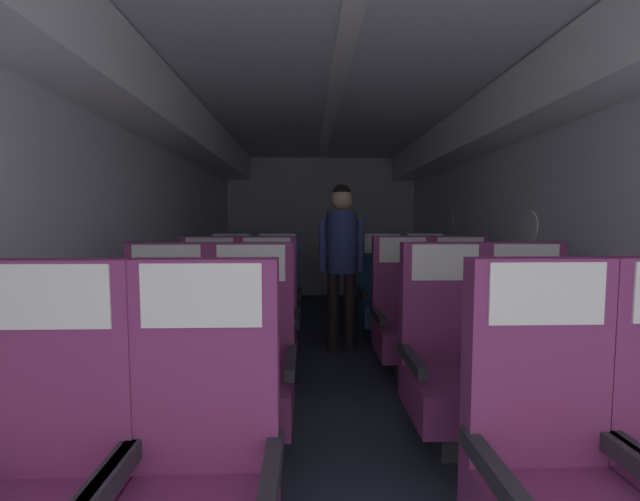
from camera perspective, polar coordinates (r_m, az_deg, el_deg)
name	(u,v)px	position (r m, az deg, el deg)	size (l,w,h in m)	color
ground	(336,376)	(3.38, 2.25, -17.39)	(3.34, 7.40, 0.02)	#2D3342
fuselage_shell	(334,168)	(3.42, 2.04, 11.63)	(3.22, 7.05, 2.32)	silver
seat_a_left_window	(37,487)	(1.58, -35.20, -25.74)	(0.50, 0.52, 1.11)	#38383D
seat_a_left_aisle	(197,483)	(1.42, -17.02, -28.96)	(0.50, 0.52, 1.11)	#38383D
seat_a_right_window	(558,476)	(1.57, 30.64, -25.78)	(0.50, 0.52, 1.11)	#38383D
seat_b_left_window	(163,365)	(2.39, -21.32, -14.93)	(0.50, 0.52, 1.11)	#38383D
seat_b_left_aisle	(250,366)	(2.26, -9.90, -15.81)	(0.50, 0.52, 1.11)	#38383D
seat_b_right_aisle	(532,362)	(2.56, 27.80, -13.79)	(0.50, 0.52, 1.11)	#38383D
seat_b_right_window	(449,364)	(2.37, 17.78, -15.03)	(0.50, 0.52, 1.11)	#38383D
seat_c_left_window	(208,321)	(3.28, -15.58, -9.55)	(0.50, 0.52, 1.11)	#38383D
seat_c_left_aisle	(266,320)	(3.20, -7.60, -9.81)	(0.50, 0.52, 1.11)	#38383D
seat_c_right_aisle	(463,319)	(3.41, 19.60, -9.13)	(0.50, 0.52, 1.11)	#38383D
seat_c_right_window	(404,319)	(3.27, 11.86, -9.53)	(0.50, 0.52, 1.11)	#38383D
seat_d_left_window	(231,297)	(4.20, -12.53, -6.47)	(0.50, 0.52, 1.11)	#38383D
seat_d_left_aisle	(277,297)	(4.13, -6.07, -6.59)	(0.50, 0.52, 1.11)	#38383D
seat_d_right_aisle	(426,296)	(4.30, 14.85, -6.29)	(0.50, 0.52, 1.11)	#38383D
seat_d_right_window	(383,297)	(4.18, 8.95, -6.49)	(0.50, 0.52, 1.11)	#38383D
flight_attendant	(342,249)	(3.81, 3.08, 0.19)	(0.43, 0.28, 1.57)	black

